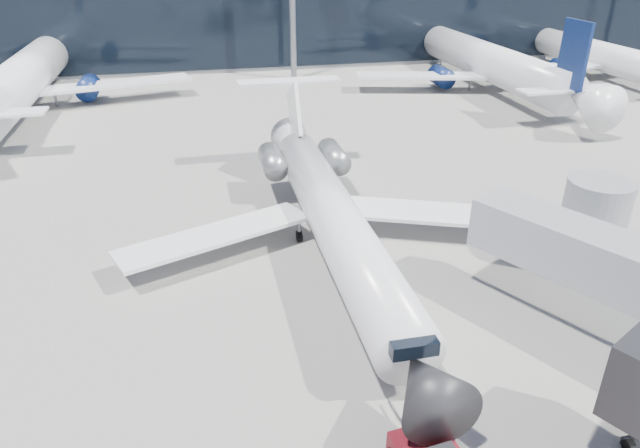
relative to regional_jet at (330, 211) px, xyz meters
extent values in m
plane|color=gray|center=(0.53, -5.78, -2.37)|extent=(260.00, 260.00, 0.00)
cube|color=silver|center=(0.53, -3.78, -2.36)|extent=(0.25, 40.00, 0.01)
cube|color=gray|center=(0.53, 59.22, 2.63)|extent=(150.00, 24.00, 10.00)
cube|color=black|center=(0.53, 47.17, 2.63)|extent=(150.00, 0.20, 9.00)
cube|color=#9A9CA2|center=(9.53, -10.28, 1.23)|extent=(8.22, 12.61, 2.30)
cylinder|color=#9A9CA2|center=(12.58, -4.55, 0.03)|extent=(3.20, 3.20, 4.80)
cylinder|color=black|center=(12.58, -4.55, -2.12)|extent=(4.00, 4.00, 0.50)
cylinder|color=white|center=(0.00, -1.16, -0.03)|extent=(2.68, 21.84, 2.68)
cone|color=black|center=(0.00, -13.47, -0.03)|extent=(2.68, 2.78, 2.68)
cone|color=white|center=(0.00, 11.54, -0.03)|extent=(2.68, 3.57, 2.68)
cube|color=black|center=(0.00, -11.89, 0.51)|extent=(1.69, 1.39, 0.55)
cube|color=white|center=(-6.15, 0.32, -0.93)|extent=(10.63, 6.30, 0.31)
cube|color=white|center=(6.15, 0.32, -0.93)|extent=(10.63, 6.30, 0.31)
cube|color=white|center=(0.00, 10.55, 2.35)|extent=(0.25, 4.66, 4.74)
cube|color=white|center=(0.00, 12.63, 4.14)|extent=(7.15, 1.59, 0.16)
cylinder|color=slate|center=(-2.03, 7.57, 0.21)|extent=(1.49, 3.38, 1.49)
cylinder|color=slate|center=(2.03, 7.57, 0.21)|extent=(1.49, 3.38, 1.49)
cylinder|color=black|center=(0.00, -10.30, -2.09)|extent=(0.22, 0.56, 0.56)
cylinder|color=black|center=(-1.49, 1.32, -2.05)|extent=(0.30, 0.64, 0.64)
cylinder|color=black|center=(1.49, 1.32, -2.05)|extent=(0.30, 0.64, 0.64)
cylinder|color=slate|center=(0.00, -10.30, -1.82)|extent=(0.18, 0.18, 1.09)
cylinder|color=slate|center=(-0.53, -13.26, -2.03)|extent=(0.38, 2.48, 0.10)
cylinder|color=black|center=(0.50, -14.20, -2.06)|extent=(0.34, 0.64, 0.61)
camera|label=1|loc=(-6.50, -26.73, 13.10)|focal=32.00mm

